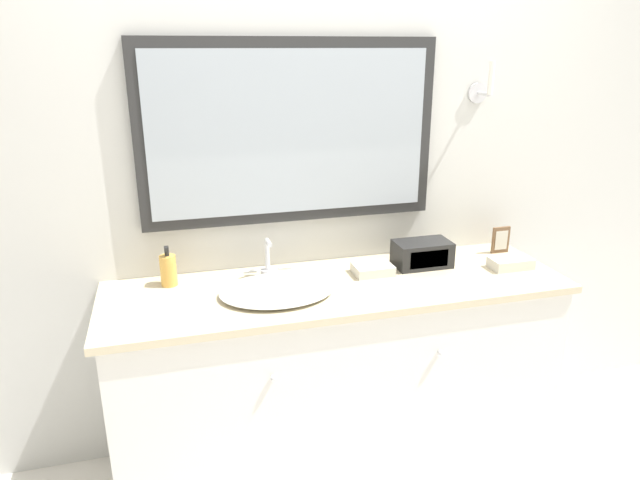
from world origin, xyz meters
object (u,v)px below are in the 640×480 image
at_px(sink_basin, 276,289).
at_px(picture_frame, 501,240).
at_px(soap_bottle, 168,270).
at_px(appliance_box, 422,254).

xyz_separation_m(sink_basin, picture_frame, (1.12, 0.18, 0.04)).
xyz_separation_m(sink_basin, soap_bottle, (-0.41, 0.20, 0.05)).
distance_m(sink_basin, picture_frame, 1.13).
height_order(soap_bottle, appliance_box, soap_bottle).
height_order(sink_basin, appliance_box, sink_basin).
distance_m(sink_basin, appliance_box, 0.70).
distance_m(appliance_box, picture_frame, 0.44).
bearing_deg(sink_basin, appliance_box, 9.96).
xyz_separation_m(sink_basin, appliance_box, (0.69, 0.12, 0.04)).
bearing_deg(picture_frame, appliance_box, -172.20).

